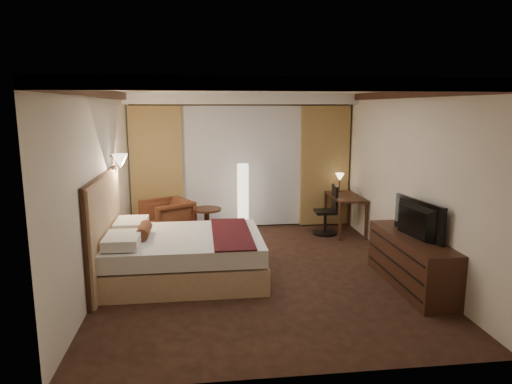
{
  "coord_description": "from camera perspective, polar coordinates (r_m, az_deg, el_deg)",
  "views": [
    {
      "loc": [
        -0.85,
        -6.51,
        2.45
      ],
      "look_at": [
        0.0,
        0.4,
        1.15
      ],
      "focal_mm": 32.0,
      "sensor_mm": 36.0,
      "label": 1
    }
  ],
  "objects": [
    {
      "name": "floor",
      "position": [
        7.01,
        0.41,
        -9.89
      ],
      "size": [
        4.5,
        5.5,
        0.01
      ],
      "primitive_type": "cube",
      "color": "black",
      "rests_on": "ground"
    },
    {
      "name": "ceiling",
      "position": [
        6.57,
        0.44,
        12.76
      ],
      "size": [
        4.5,
        5.5,
        0.01
      ],
      "primitive_type": "cube",
      "color": "white",
      "rests_on": "back_wall"
    },
    {
      "name": "back_wall",
      "position": [
        9.36,
        -1.77,
        3.84
      ],
      "size": [
        4.5,
        0.02,
        2.7
      ],
      "primitive_type": "cube",
      "color": "beige",
      "rests_on": "floor"
    },
    {
      "name": "left_wall",
      "position": [
        6.74,
        -18.89,
        0.62
      ],
      "size": [
        0.02,
        5.5,
        2.7
      ],
      "primitive_type": "cube",
      "color": "beige",
      "rests_on": "floor"
    },
    {
      "name": "right_wall",
      "position": [
        7.29,
        18.24,
        1.37
      ],
      "size": [
        0.02,
        5.5,
        2.7
      ],
      "primitive_type": "cube",
      "color": "beige",
      "rests_on": "floor"
    },
    {
      "name": "crown_molding",
      "position": [
        6.56,
        0.44,
        12.24
      ],
      "size": [
        4.5,
        5.5,
        0.12
      ],
      "primitive_type": null,
      "color": "black",
      "rests_on": "ceiling"
    },
    {
      "name": "soffit",
      "position": [
        9.05,
        -1.67,
        11.53
      ],
      "size": [
        4.5,
        0.5,
        0.2
      ],
      "primitive_type": "cube",
      "color": "white",
      "rests_on": "ceiling"
    },
    {
      "name": "curtain_sheer",
      "position": [
        9.29,
        -1.72,
        3.17
      ],
      "size": [
        2.48,
        0.04,
        2.45
      ],
      "primitive_type": "cube",
      "color": "silver",
      "rests_on": "back_wall"
    },
    {
      "name": "curtain_left_drape",
      "position": [
        9.23,
        -12.26,
        2.88
      ],
      "size": [
        1.0,
        0.14,
        2.45
      ],
      "primitive_type": "cube",
      "color": "#9D7D48",
      "rests_on": "back_wall"
    },
    {
      "name": "curtain_right_drape",
      "position": [
        9.54,
        8.55,
        3.25
      ],
      "size": [
        1.0,
        0.14,
        2.45
      ],
      "primitive_type": "cube",
      "color": "#9D7D48",
      "rests_on": "back_wall"
    },
    {
      "name": "wall_sconce",
      "position": [
        7.43,
        -16.62,
        3.72
      ],
      "size": [
        0.24,
        0.24,
        0.24
      ],
      "primitive_type": null,
      "color": "white",
      "rests_on": "left_wall"
    },
    {
      "name": "bed",
      "position": [
        6.76,
        -8.72,
        -7.88
      ],
      "size": [
        2.21,
        1.73,
        0.65
      ],
      "primitive_type": null,
      "color": "white",
      "rests_on": "floor"
    },
    {
      "name": "headboard",
      "position": [
        6.77,
        -18.33,
        -4.52
      ],
      "size": [
        0.12,
        2.03,
        1.5
      ],
      "primitive_type": null,
      "color": "tan",
      "rests_on": "floor"
    },
    {
      "name": "armchair",
      "position": [
        8.7,
        -11.05,
        -3.15
      ],
      "size": [
        1.05,
        1.07,
        0.83
      ],
      "primitive_type": "imported",
      "rotation": [
        0.0,
        0.0,
        -1.06
      ],
      "color": "#512818",
      "rests_on": "floor"
    },
    {
      "name": "side_table",
      "position": [
        8.6,
        -6.14,
        -3.98
      ],
      "size": [
        0.54,
        0.54,
        0.59
      ],
      "primitive_type": null,
      "color": "black",
      "rests_on": "floor"
    },
    {
      "name": "floor_lamp",
      "position": [
        8.86,
        -1.63,
        -0.85
      ],
      "size": [
        0.29,
        0.29,
        1.39
      ],
      "primitive_type": null,
      "color": "white",
      "rests_on": "floor"
    },
    {
      "name": "desk",
      "position": [
        9.13,
        11.04,
        -2.75
      ],
      "size": [
        0.55,
        1.12,
        0.75
      ],
      "primitive_type": null,
      "color": "black",
      "rests_on": "floor"
    },
    {
      "name": "desk_lamp",
      "position": [
        9.41,
        10.4,
        1.05
      ],
      "size": [
        0.18,
        0.18,
        0.34
      ],
      "primitive_type": null,
      "color": "#FFD899",
      "rests_on": "desk"
    },
    {
      "name": "office_chair",
      "position": [
        8.94,
        8.65,
        -2.24
      ],
      "size": [
        0.49,
        0.49,
        0.97
      ],
      "primitive_type": null,
      "rotation": [
        0.0,
        0.0,
        -0.05
      ],
      "color": "black",
      "rests_on": "floor"
    },
    {
      "name": "dresser",
      "position": [
        6.7,
        18.79,
        -8.21
      ],
      "size": [
        0.5,
        1.85,
        0.72
      ],
      "primitive_type": null,
      "color": "black",
      "rests_on": "floor"
    },
    {
      "name": "television",
      "position": [
        6.51,
        18.9,
        -2.65
      ],
      "size": [
        0.76,
        1.15,
        0.14
      ],
      "primitive_type": "imported",
      "rotation": [
        0.0,
        0.0,
        1.71
      ],
      "color": "black",
      "rests_on": "dresser"
    }
  ]
}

